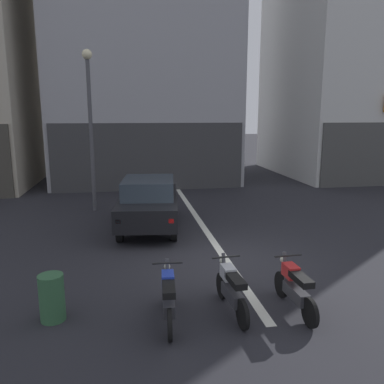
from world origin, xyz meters
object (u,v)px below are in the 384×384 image
object	(u,v)px
motorcycle_silver_row_left_mid	(231,289)
motorcycle_blue_row_leftmost	(168,297)
street_lamp	(90,113)
car_black_crossing_near	(149,202)
motorcycle_red_row_centre	(295,287)
trash_bin	(52,298)

from	to	relation	value
motorcycle_silver_row_left_mid	motorcycle_blue_row_leftmost	bearing A→B (deg)	-174.09
street_lamp	motorcycle_silver_row_left_mid	distance (m)	9.43
car_black_crossing_near	motorcycle_silver_row_left_mid	size ratio (longest dim) A/B	2.56
motorcycle_red_row_centre	motorcycle_blue_row_leftmost	bearing A→B (deg)	179.66
street_lamp	motorcycle_silver_row_left_mid	xyz separation A→B (m)	(3.10, -8.31, -3.18)
street_lamp	motorcycle_blue_row_leftmost	size ratio (longest dim) A/B	3.51
trash_bin	street_lamp	bearing A→B (deg)	89.22
car_black_crossing_near	motorcycle_silver_row_left_mid	xyz separation A→B (m)	(1.18, -5.60, -0.43)
street_lamp	motorcycle_blue_row_leftmost	world-z (taller)	street_lamp
car_black_crossing_near	motorcycle_red_row_centre	world-z (taller)	car_black_crossing_near
motorcycle_red_row_centre	trash_bin	bearing A→B (deg)	175.00
car_black_crossing_near	street_lamp	bearing A→B (deg)	125.23
car_black_crossing_near	motorcycle_silver_row_left_mid	world-z (taller)	car_black_crossing_near
motorcycle_silver_row_left_mid	trash_bin	world-z (taller)	motorcycle_silver_row_left_mid
trash_bin	motorcycle_blue_row_leftmost	bearing A→B (deg)	-10.32
car_black_crossing_near	trash_bin	xyz separation A→B (m)	(-2.03, -5.35, -0.46)
car_black_crossing_near	motorcycle_red_row_centre	bearing A→B (deg)	-67.65
car_black_crossing_near	motorcycle_blue_row_leftmost	xyz separation A→B (m)	(0.00, -5.72, -0.43)
motorcycle_silver_row_left_mid	motorcycle_red_row_centre	bearing A→B (deg)	-6.56
motorcycle_blue_row_leftmost	motorcycle_silver_row_left_mid	size ratio (longest dim) A/B	1.00
motorcycle_red_row_centre	motorcycle_silver_row_left_mid	bearing A→B (deg)	173.44
street_lamp	motorcycle_blue_row_leftmost	distance (m)	9.22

